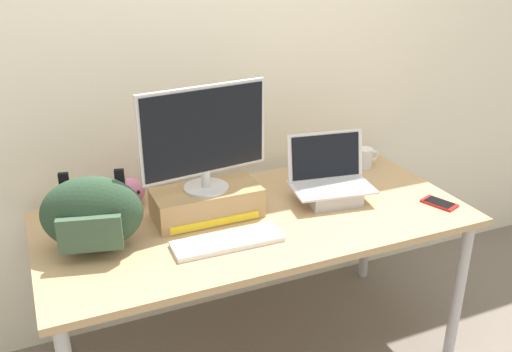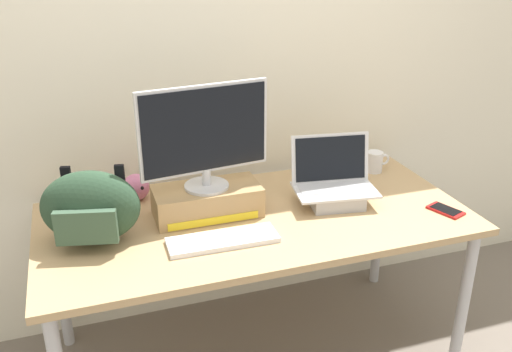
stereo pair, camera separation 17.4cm
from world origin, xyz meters
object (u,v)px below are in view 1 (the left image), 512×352
(toner_box_yellow, at_px, (207,203))
(cell_phone, at_px, (439,203))
(external_keyboard, at_px, (228,241))
(coffee_mug, at_px, (365,158))
(open_laptop, at_px, (330,187))
(desktop_monitor, at_px, (204,137))
(plush_toy, at_px, (131,192))
(messenger_backpack, at_px, (92,214))

(toner_box_yellow, xyz_separation_m, cell_phone, (0.96, -0.30, -0.06))
(external_keyboard, relative_size, coffee_mug, 3.48)
(toner_box_yellow, height_order, external_keyboard, toner_box_yellow)
(toner_box_yellow, xyz_separation_m, open_laptop, (0.55, -0.06, -0.00))
(desktop_monitor, height_order, plush_toy, desktop_monitor)
(toner_box_yellow, distance_m, messenger_backpack, 0.48)
(external_keyboard, relative_size, plush_toy, 3.58)
(coffee_mug, height_order, plush_toy, plush_toy)
(coffee_mug, xyz_separation_m, cell_phone, (0.07, -0.48, -0.05))
(coffee_mug, relative_size, plush_toy, 1.03)
(coffee_mug, distance_m, cell_phone, 0.49)
(external_keyboard, height_order, plush_toy, plush_toy)
(coffee_mug, relative_size, cell_phone, 0.74)
(coffee_mug, bearing_deg, cell_phone, -82.19)
(desktop_monitor, xyz_separation_m, messenger_backpack, (-0.46, -0.07, -0.21))
(toner_box_yellow, relative_size, desktop_monitor, 0.82)
(cell_phone, bearing_deg, plush_toy, 135.54)
(messenger_backpack, bearing_deg, toner_box_yellow, 22.99)
(external_keyboard, xyz_separation_m, cell_phone, (0.96, -0.05, -0.01))
(plush_toy, bearing_deg, coffee_mug, -2.60)
(desktop_monitor, relative_size, external_keyboard, 1.26)
(toner_box_yellow, relative_size, cell_phone, 2.68)
(desktop_monitor, relative_size, plush_toy, 4.52)
(desktop_monitor, bearing_deg, external_keyboard, -97.65)
(external_keyboard, xyz_separation_m, plush_toy, (-0.26, 0.48, 0.05))
(open_laptop, distance_m, cell_phone, 0.48)
(coffee_mug, height_order, cell_phone, coffee_mug)
(external_keyboard, xyz_separation_m, messenger_backpack, (-0.46, 0.17, 0.13))
(open_laptop, relative_size, messenger_backpack, 0.94)
(desktop_monitor, xyz_separation_m, external_keyboard, (-0.00, -0.24, -0.34))
(cell_phone, relative_size, plush_toy, 1.38)
(external_keyboard, bearing_deg, open_laptop, 19.41)
(toner_box_yellow, height_order, desktop_monitor, desktop_monitor)
(open_laptop, height_order, messenger_backpack, messenger_backpack)
(coffee_mug, bearing_deg, open_laptop, -144.13)
(desktop_monitor, distance_m, messenger_backpack, 0.51)
(toner_box_yellow, height_order, plush_toy, toner_box_yellow)
(toner_box_yellow, height_order, messenger_backpack, messenger_backpack)
(external_keyboard, distance_m, coffee_mug, 1.00)
(open_laptop, distance_m, external_keyboard, 0.58)
(open_laptop, distance_m, coffee_mug, 0.43)
(messenger_backpack, bearing_deg, cell_phone, 4.90)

